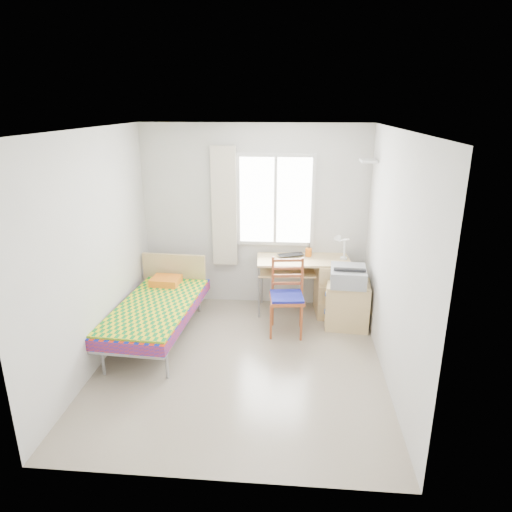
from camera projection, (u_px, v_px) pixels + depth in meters
The scene contains 17 objects.
floor at pixel (241, 362), 5.27m from camera, with size 3.50×3.50×0.00m, color #BCAD93.
ceiling at pixel (238, 129), 4.44m from camera, with size 3.50×3.50×0.00m, color white.
wall_back at pixel (254, 217), 6.51m from camera, with size 3.20×3.20×0.00m, color silver.
wall_left at pixel (94, 252), 4.98m from camera, with size 3.50×3.50×0.00m, color silver.
wall_right at pixel (393, 260), 4.72m from camera, with size 3.50×3.50×0.00m, color silver.
window at pixel (275, 200), 6.38m from camera, with size 1.10×0.04×1.30m.
curtain at pixel (224, 207), 6.43m from camera, with size 0.35×0.05×1.70m, color white.
floating_shelf at pixel (368, 161), 5.79m from camera, with size 0.20×0.32×0.03m, color white.
bed at pixel (158, 307), 5.74m from camera, with size 1.01×1.97×0.83m.
desk at pixel (327, 284), 6.40m from camera, with size 1.32×0.68×0.80m.
chair at pixel (287, 292), 5.83m from camera, with size 0.47×0.47×0.98m.
cabinet at pixel (347, 304), 6.06m from camera, with size 0.61×0.55×0.61m.
printer at pixel (348, 276), 5.91m from camera, with size 0.48×0.55×0.22m.
laptop at pixel (292, 256), 6.37m from camera, with size 0.37×0.24×0.03m, color black.
pen_cup at pixel (308, 252), 6.41m from camera, with size 0.09×0.09×0.11m, color orange.
task_lamp at pixel (341, 245), 6.12m from camera, with size 0.22×0.32×0.39m.
book at pixel (290, 273), 6.36m from camera, with size 0.19×0.26×0.02m, color gray.
Camera 1 is at (0.57, -4.57, 2.83)m, focal length 32.00 mm.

